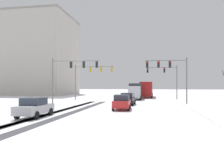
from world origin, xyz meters
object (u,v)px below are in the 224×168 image
(traffic_signal_far_right, at_px, (166,75))
(box_truck_delivery, at_px, (135,91))
(traffic_signal_near_left, at_px, (71,70))
(car_red_second, at_px, (122,102))
(car_silver_third, at_px, (34,107))
(car_black_lead, at_px, (128,99))
(traffic_signal_near_right, at_px, (170,70))
(bus_oncoming, at_px, (147,88))
(office_building_far_left_block, at_px, (22,56))
(traffic_signal_far_left, at_px, (91,73))

(traffic_signal_far_right, relative_size, box_truck_delivery, 0.88)
(traffic_signal_near_left, relative_size, car_red_second, 1.63)
(car_silver_third, bearing_deg, car_black_lead, 64.27)
(car_black_lead, distance_m, car_red_second, 6.27)
(traffic_signal_far_right, distance_m, car_silver_third, 30.14)
(traffic_signal_near_right, relative_size, bus_oncoming, 0.59)
(traffic_signal_near_left, height_order, car_red_second, traffic_signal_near_left)
(traffic_signal_near_left, distance_m, bus_oncoming, 23.37)
(car_black_lead, relative_size, car_red_second, 1.00)
(car_silver_third, bearing_deg, traffic_signal_near_left, 96.83)
(traffic_signal_near_left, bearing_deg, traffic_signal_far_right, 44.79)
(traffic_signal_far_right, xyz_separation_m, box_truck_delivery, (-5.73, -1.54, -3.00))
(traffic_signal_near_left, distance_m, office_building_far_left_block, 40.78)
(traffic_signal_far_left, relative_size, office_building_far_left_block, 0.25)
(traffic_signal_far_left, height_order, traffic_signal_near_left, same)
(bus_oncoming, bearing_deg, office_building_far_left_block, 164.75)
(car_black_lead, relative_size, office_building_far_left_block, 0.14)
(traffic_signal_far_left, height_order, car_silver_third, traffic_signal_far_left)
(box_truck_delivery, bearing_deg, bus_oncoming, 77.04)
(bus_oncoming, distance_m, box_truck_delivery, 8.72)
(traffic_signal_far_right, xyz_separation_m, car_red_second, (-5.97, -20.17, -3.82))
(bus_oncoming, relative_size, office_building_far_left_block, 0.37)
(traffic_signal_near_left, bearing_deg, car_red_second, -38.12)
(bus_oncoming, xyz_separation_m, box_truck_delivery, (-1.95, -8.49, -0.36))
(traffic_signal_far_left, xyz_separation_m, traffic_signal_near_left, (-0.22, -9.79, -0.02))
(traffic_signal_near_left, bearing_deg, traffic_signal_near_right, 6.77)
(traffic_signal_far_left, distance_m, bus_oncoming, 15.15)
(traffic_signal_far_left, bearing_deg, traffic_signal_near_right, -31.14)
(traffic_signal_near_right, relative_size, car_red_second, 1.56)
(traffic_signal_far_right, height_order, box_truck_delivery, traffic_signal_far_right)
(traffic_signal_far_left, relative_size, car_black_lead, 1.75)
(traffic_signal_far_left, xyz_separation_m, car_silver_third, (1.38, -23.13, -4.01))
(traffic_signal_far_right, distance_m, office_building_far_left_block, 43.93)
(box_truck_delivery, distance_m, office_building_far_left_block, 40.08)
(traffic_signal_near_left, xyz_separation_m, traffic_signal_far_right, (13.98, 13.88, -0.18))
(box_truck_delivery, bearing_deg, traffic_signal_far_left, -162.41)
(box_truck_delivery, bearing_deg, office_building_far_left_block, 151.82)
(traffic_signal_far_right, relative_size, office_building_far_left_block, 0.22)
(traffic_signal_far_left, bearing_deg, traffic_signal_near_left, -91.27)
(office_building_far_left_block, bearing_deg, traffic_signal_near_right, -36.17)
(car_silver_third, bearing_deg, traffic_signal_far_right, 65.53)
(traffic_signal_far_right, relative_size, traffic_signal_near_right, 1.00)
(traffic_signal_near_left, bearing_deg, car_silver_third, -83.17)
(traffic_signal_near_right, distance_m, car_black_lead, 7.15)
(car_silver_third, height_order, box_truck_delivery, box_truck_delivery)
(traffic_signal_far_left, bearing_deg, car_black_lead, -51.54)
(car_red_second, bearing_deg, traffic_signal_near_right, 54.18)
(traffic_signal_far_left, xyz_separation_m, bus_oncoming, (9.99, 11.04, -2.84))
(bus_oncoming, bearing_deg, traffic_signal_near_left, -116.09)
(car_red_second, bearing_deg, office_building_far_left_block, 132.63)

